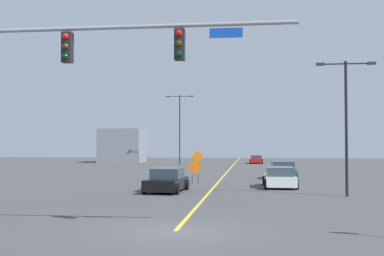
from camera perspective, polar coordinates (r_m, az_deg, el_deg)
The scene contains 12 objects.
ground at distance 16.38m, azimuth -1.97°, elevation -12.02°, with size 175.30×175.30×0.00m, color #444447.
road_centre_stripe at distance 64.74m, azimuth 4.77°, elevation -4.47°, with size 0.16×97.39×0.01m.
traffic_signal_assembly at distance 17.34m, azimuth -14.72°, elevation 6.81°, with size 11.83×0.44×7.33m.
street_lamp_mid_left at distance 69.58m, azimuth -1.46°, elevation 0.46°, with size 3.97×0.24×9.92m.
street_lamp_far_left at distance 28.21m, azimuth 17.66°, elevation 1.40°, with size 3.21×0.24×7.51m.
construction_sign_left_lane at distance 56.76m, azimuth 0.66°, elevation -3.44°, with size 1.37×0.28×2.17m.
construction_sign_right_lane at distance 35.72m, azimuth 0.37°, elevation -4.74°, with size 1.12×0.15×1.79m.
car_red_far at distance 73.93m, azimuth 7.57°, elevation -3.69°, with size 2.04×4.61×1.23m.
car_white_near at distance 33.12m, azimuth 10.25°, elevation -5.73°, with size 2.19×4.60×1.37m.
car_green_approaching at distance 41.18m, azimuth 10.55°, elevation -4.92°, with size 2.31×3.91×1.48m.
car_black_mid at distance 29.60m, azimuth -2.99°, elevation -6.24°, with size 2.34×4.33×1.42m.
roadside_building_west at distance 77.73m, azimuth -8.18°, elevation -2.07°, with size 6.62×5.86×5.31m.
Camera 1 is at (2.50, -15.93, 2.87)m, focal length 45.40 mm.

